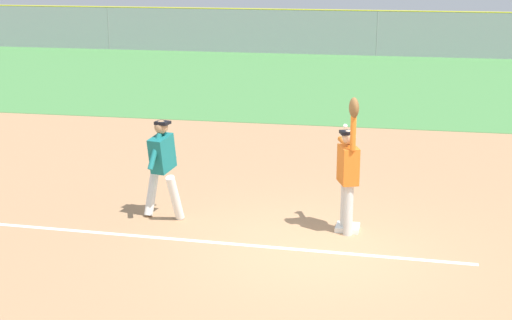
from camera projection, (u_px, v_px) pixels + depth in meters
name	position (u px, v px, depth m)	size (l,w,h in m)	color
ground_plane	(319.00, 249.00, 11.71)	(72.76, 72.76, 0.00)	tan
outfield_grass	(368.00, 82.00, 26.56)	(49.44, 14.28, 0.01)	#4C8C47
chalk_foul_line	(97.00, 232.00, 12.39)	(12.00, 0.10, 0.01)	white
first_base	(347.00, 228.00, 12.51)	(0.38, 0.38, 0.08)	white
fielder	(348.00, 167.00, 12.09)	(0.41, 0.88, 2.28)	silver
runner	(162.00, 162.00, 12.82)	(0.76, 0.84, 1.72)	white
baseball	(345.00, 126.00, 12.30)	(0.07, 0.07, 0.07)	white
outfield_fence	(377.00, 33.00, 33.06)	(49.52, 0.08, 1.99)	#93999E
parked_car_blue	(159.00, 29.00, 38.17)	(4.44, 2.19, 1.25)	#23389E
parked_car_green	(279.00, 31.00, 37.26)	(4.49, 2.30, 1.25)	#1E6B33
parked_car_black	(410.00, 34.00, 35.81)	(4.50, 2.32, 1.25)	black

